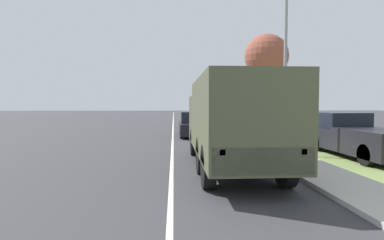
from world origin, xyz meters
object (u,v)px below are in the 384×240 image
object	(u,v)px
car_nearest_ahead	(193,125)
car_second_ahead	(190,121)
lamp_post	(281,39)
military_truck	(230,120)
pickup_truck	(355,136)

from	to	relation	value
car_nearest_ahead	car_second_ahead	world-z (taller)	car_nearest_ahead
car_nearest_ahead	lamp_post	bearing A→B (deg)	-69.03
military_truck	car_second_ahead	distance (m)	19.32
car_second_ahead	lamp_post	world-z (taller)	lamp_post
military_truck	car_second_ahead	bearing A→B (deg)	90.86
car_second_ahead	lamp_post	xyz separation A→B (m)	(2.91, -16.71, 4.24)
car_second_ahead	lamp_post	size ratio (longest dim) A/B	0.57
car_nearest_ahead	pickup_truck	size ratio (longest dim) A/B	0.91
car_nearest_ahead	lamp_post	distance (m)	9.74
car_nearest_ahead	lamp_post	world-z (taller)	lamp_post
military_truck	car_second_ahead	xyz separation A→B (m)	(-0.29, 19.29, -1.00)
military_truck	pickup_truck	xyz separation A→B (m)	(5.61, 2.08, -0.78)
car_nearest_ahead	pickup_truck	bearing A→B (deg)	-54.87
pickup_truck	car_nearest_ahead	bearing A→B (deg)	125.13
car_second_ahead	lamp_post	bearing A→B (deg)	-80.11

